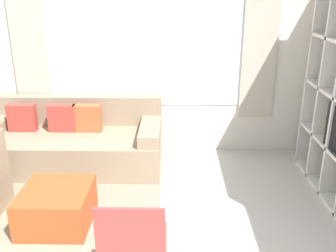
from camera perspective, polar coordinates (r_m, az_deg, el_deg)
name	(u,v)px	position (r m, az deg, el deg)	size (l,w,h in m)	color
wall_back	(144,51)	(4.90, -3.63, 11.38)	(5.91, 0.11, 2.70)	silver
area_rug	(24,209)	(4.15, -21.14, -11.76)	(2.76, 2.10, 0.01)	gray
couch_main	(73,143)	(4.83, -14.22, -2.47)	(2.17, 0.98, 0.80)	gray
ottoman	(57,207)	(3.73, -16.58, -11.75)	(0.63, 0.65, 0.37)	#B74C23
folding_chair	(133,243)	(2.62, -5.39, -17.31)	(0.44, 0.46, 0.86)	#CC3D38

